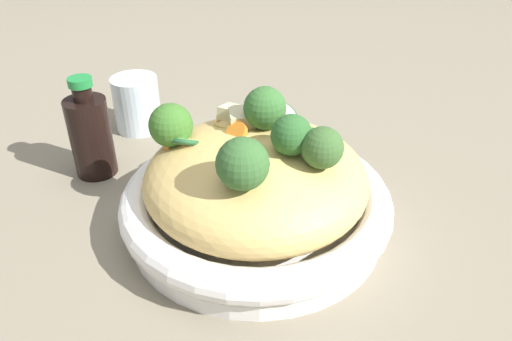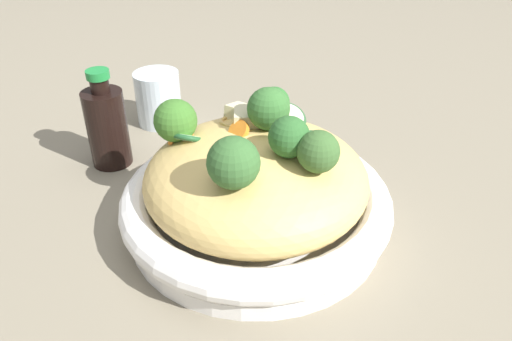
{
  "view_description": "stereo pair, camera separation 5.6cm",
  "coord_description": "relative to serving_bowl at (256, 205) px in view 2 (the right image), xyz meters",
  "views": [
    {
      "loc": [
        0.01,
        0.47,
        0.38
      ],
      "look_at": [
        0.0,
        0.0,
        0.08
      ],
      "focal_mm": 35.11,
      "sensor_mm": 36.0,
      "label": 1
    },
    {
      "loc": [
        -0.04,
        0.47,
        0.38
      ],
      "look_at": [
        0.0,
        0.0,
        0.08
      ],
      "focal_mm": 35.11,
      "sensor_mm": 36.0,
      "label": 2
    }
  ],
  "objects": [
    {
      "name": "ground_plane",
      "position": [
        0.0,
        0.0,
        -0.03
      ],
      "size": [
        3.0,
        3.0,
        0.0
      ],
      "primitive_type": "plane",
      "color": "gray"
    },
    {
      "name": "broccoli_florets",
      "position": [
        0.01,
        0.0,
        0.1
      ],
      "size": [
        0.22,
        0.23,
        0.07
      ],
      "color": "#98AB6D",
      "rests_on": "serving_bowl"
    },
    {
      "name": "drinking_glass",
      "position": [
        0.18,
        -0.25,
        0.01
      ],
      "size": [
        0.07,
        0.07,
        0.09
      ],
      "color": "silver",
      "rests_on": "ground_plane"
    },
    {
      "name": "carrot_coins",
      "position": [
        0.05,
        -0.03,
        0.08
      ],
      "size": [
        0.1,
        0.06,
        0.04
      ],
      "color": "orange",
      "rests_on": "serving_bowl"
    },
    {
      "name": "noodle_heap",
      "position": [
        0.0,
        -0.0,
        0.04
      ],
      "size": [
        0.25,
        0.25,
        0.1
      ],
      "color": "tan",
      "rests_on": "serving_bowl"
    },
    {
      "name": "zucchini_slices",
      "position": [
        -0.02,
        -0.04,
        0.08
      ],
      "size": [
        0.19,
        0.14,
        0.03
      ],
      "color": "beige",
      "rests_on": "serving_bowl"
    },
    {
      "name": "serving_bowl",
      "position": [
        0.0,
        0.0,
        0.0
      ],
      "size": [
        0.31,
        0.31,
        0.06
      ],
      "color": "white",
      "rests_on": "ground_plane"
    },
    {
      "name": "soy_sauce_bottle",
      "position": [
        0.22,
        -0.12,
        0.03
      ],
      "size": [
        0.06,
        0.06,
        0.14
      ],
      "color": "black",
      "rests_on": "ground_plane"
    },
    {
      "name": "chicken_chunks",
      "position": [
        0.02,
        -0.06,
        0.08
      ],
      "size": [
        0.05,
        0.07,
        0.03
      ],
      "color": "beige",
      "rests_on": "serving_bowl"
    }
  ]
}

